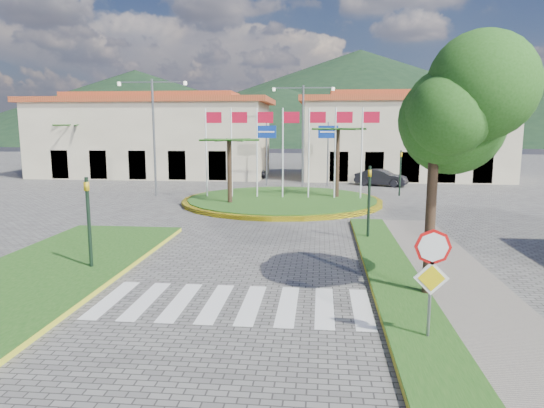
# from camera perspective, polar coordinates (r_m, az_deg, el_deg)

# --- Properties ---
(ground) EXTENTS (160.00, 160.00, 0.00)m
(ground) POSITION_cam_1_polar(r_m,az_deg,el_deg) (10.16, -9.41, -19.47)
(ground) COLOR #585554
(ground) RESTS_ON ground
(sidewalk_right) EXTENTS (4.00, 28.00, 0.15)m
(sidewalk_right) POSITION_cam_1_polar(r_m,az_deg,el_deg) (12.15, 23.07, -14.75)
(sidewalk_right) COLOR gray
(sidewalk_right) RESTS_ON ground
(verge_right) EXTENTS (1.60, 28.00, 0.18)m
(verge_right) POSITION_cam_1_polar(r_m,az_deg,el_deg) (11.85, 17.33, -14.96)
(verge_right) COLOR #1A4D16
(verge_right) RESTS_ON ground
(median_left) EXTENTS (5.00, 14.00, 0.18)m
(median_left) POSITION_cam_1_polar(r_m,az_deg,el_deg) (17.76, -24.95, -7.27)
(median_left) COLOR #1A4D16
(median_left) RESTS_ON ground
(crosswalk) EXTENTS (8.00, 3.00, 0.01)m
(crosswalk) POSITION_cam_1_polar(r_m,az_deg,el_deg) (13.71, -4.98, -11.57)
(crosswalk) COLOR silver
(crosswalk) RESTS_ON ground
(roundabout_island) EXTENTS (12.70, 12.70, 6.00)m
(roundabout_island) POSITION_cam_1_polar(r_m,az_deg,el_deg) (31.04, 1.19, 0.48)
(roundabout_island) COLOR yellow
(roundabout_island) RESTS_ON ground
(stop_sign) EXTENTS (0.80, 0.11, 2.65)m
(stop_sign) POSITION_cam_1_polar(r_m,az_deg,el_deg) (11.26, 18.28, -7.08)
(stop_sign) COLOR slate
(stop_sign) RESTS_ON ground
(deciduous_tree) EXTENTS (3.60, 3.60, 6.80)m
(deciduous_tree) POSITION_cam_1_polar(r_m,az_deg,el_deg) (13.94, 18.73, 10.02)
(deciduous_tree) COLOR black
(deciduous_tree) RESTS_ON ground
(traffic_light_left) EXTENTS (0.15, 0.18, 3.20)m
(traffic_light_left) POSITION_cam_1_polar(r_m,az_deg,el_deg) (17.16, -20.78, -1.21)
(traffic_light_left) COLOR black
(traffic_light_left) RESTS_ON ground
(traffic_light_right) EXTENTS (0.15, 0.18, 3.20)m
(traffic_light_right) POSITION_cam_1_polar(r_m,az_deg,el_deg) (20.90, 11.35, 0.97)
(traffic_light_right) COLOR black
(traffic_light_right) RESTS_ON ground
(traffic_light_far) EXTENTS (0.18, 0.15, 3.20)m
(traffic_light_far) POSITION_cam_1_polar(r_m,az_deg,el_deg) (35.16, 14.87, 4.09)
(traffic_light_far) COLOR black
(traffic_light_far) RESTS_ON ground
(direction_sign_west) EXTENTS (1.60, 0.14, 5.20)m
(direction_sign_west) POSITION_cam_1_polar(r_m,az_deg,el_deg) (39.83, -0.66, 7.24)
(direction_sign_west) COLOR slate
(direction_sign_west) RESTS_ON ground
(direction_sign_east) EXTENTS (1.60, 0.14, 5.20)m
(direction_sign_east) POSITION_cam_1_polar(r_m,az_deg,el_deg) (39.59, 6.61, 7.16)
(direction_sign_east) COLOR slate
(direction_sign_east) RESTS_ON ground
(street_lamp_centre) EXTENTS (4.80, 0.16, 8.00)m
(street_lamp_centre) POSITION_cam_1_polar(r_m,az_deg,el_deg) (38.62, 3.66, 8.59)
(street_lamp_centre) COLOR slate
(street_lamp_centre) RESTS_ON ground
(street_lamp_west) EXTENTS (4.80, 0.16, 8.00)m
(street_lamp_west) POSITION_cam_1_polar(r_m,az_deg,el_deg) (34.54, -13.74, 8.29)
(street_lamp_west) COLOR slate
(street_lamp_west) RESTS_ON ground
(building_left) EXTENTS (23.32, 9.54, 8.05)m
(building_left) POSITION_cam_1_polar(r_m,az_deg,el_deg) (49.42, -13.81, 7.78)
(building_left) COLOR #BDB18F
(building_left) RESTS_ON ground
(building_right) EXTENTS (19.08, 9.54, 8.05)m
(building_right) POSITION_cam_1_polar(r_m,az_deg,el_deg) (47.21, 15.10, 7.68)
(building_right) COLOR #BDB18F
(building_right) RESTS_ON ground
(hill_far_west) EXTENTS (140.00, 140.00, 22.00)m
(hill_far_west) POSITION_cam_1_polar(r_m,az_deg,el_deg) (159.43, -15.67, 11.01)
(hill_far_west) COLOR black
(hill_far_west) RESTS_ON ground
(hill_far_mid) EXTENTS (180.00, 180.00, 30.00)m
(hill_far_mid) POSITION_cam_1_polar(r_m,az_deg,el_deg) (169.36, 10.24, 12.42)
(hill_far_mid) COLOR black
(hill_far_mid) RESTS_ON ground
(hill_near_back) EXTENTS (110.00, 110.00, 16.00)m
(hill_near_back) POSITION_cam_1_polar(r_m,az_deg,el_deg) (139.19, 0.63, 10.43)
(hill_near_back) COLOR black
(hill_near_back) RESTS_ON ground
(white_van) EXTENTS (4.87, 3.58, 1.23)m
(white_van) POSITION_cam_1_polar(r_m,az_deg,el_deg) (45.51, -4.30, 3.77)
(white_van) COLOR silver
(white_van) RESTS_ON ground
(car_dark_a) EXTENTS (3.94, 1.61, 1.34)m
(car_dark_a) POSITION_cam_1_polar(r_m,az_deg,el_deg) (45.63, -3.02, 3.87)
(car_dark_a) COLOR black
(car_dark_a) RESTS_ON ground
(car_dark_b) EXTENTS (4.40, 2.82, 1.37)m
(car_dark_b) POSITION_cam_1_polar(r_m,az_deg,el_deg) (40.78, 12.71, 3.05)
(car_dark_b) COLOR black
(car_dark_b) RESTS_ON ground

